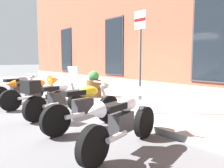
% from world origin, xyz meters
% --- Properties ---
extents(ground_plane, '(140.00, 140.00, 0.00)m').
position_xyz_m(ground_plane, '(0.00, 0.00, 0.00)').
color(ground_plane, '#4C4C4F').
extents(sidewalk, '(28.13, 2.90, 0.13)m').
position_xyz_m(sidewalk, '(0.00, 1.45, 0.06)').
color(sidewalk, slate).
rests_on(sidewalk, ground_plane).
extents(brick_pub_facade, '(22.13, 7.23, 7.59)m').
position_xyz_m(brick_pub_facade, '(-0.00, 6.47, 3.79)').
color(brick_pub_facade, brown).
rests_on(brick_pub_facade, ground_plane).
extents(motorcycle_grey_naked, '(0.78, 2.02, 0.98)m').
position_xyz_m(motorcycle_grey_naked, '(-2.80, -1.04, 0.48)').
color(motorcycle_grey_naked, black).
rests_on(motorcycle_grey_naked, ground_plane).
extents(motorcycle_orange_sport, '(0.62, 2.14, 1.02)m').
position_xyz_m(motorcycle_orange_sport, '(-1.49, -0.89, 0.56)').
color(motorcycle_orange_sport, black).
rests_on(motorcycle_orange_sport, ground_plane).
extents(motorcycle_silver_touring, '(0.91, 2.04, 1.31)m').
position_xyz_m(motorcycle_silver_touring, '(0.04, -1.00, 0.55)').
color(motorcycle_silver_touring, black).
rests_on(motorcycle_silver_touring, ground_plane).
extents(motorcycle_yellow_naked, '(0.62, 2.09, 1.00)m').
position_xyz_m(motorcycle_yellow_naked, '(1.39, -0.92, 0.49)').
color(motorcycle_yellow_naked, black).
rests_on(motorcycle_yellow_naked, ground_plane).
extents(motorcycle_white_sport, '(0.78, 2.07, 1.02)m').
position_xyz_m(motorcycle_white_sport, '(2.77, -1.00, 0.56)').
color(motorcycle_white_sport, black).
rests_on(motorcycle_white_sport, ground_plane).
extents(parking_sign, '(0.36, 0.07, 2.60)m').
position_xyz_m(parking_sign, '(1.55, 0.61, 1.80)').
color(parking_sign, '#4C4C51').
rests_on(parking_sign, sidewalk).
extents(barrel_planter, '(0.59, 0.59, 0.97)m').
position_xyz_m(barrel_planter, '(-1.36, 1.21, 0.55)').
color(barrel_planter, brown).
rests_on(barrel_planter, sidewalk).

